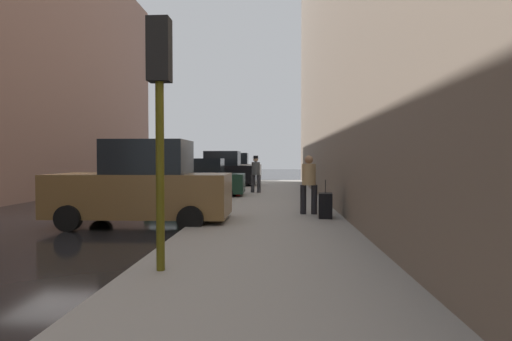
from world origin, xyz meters
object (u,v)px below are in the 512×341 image
traffic_light (160,88)px  parked_dark_green_sedan (198,180)px  rolling_suitcase (325,205)px  fire_hydrant (238,188)px  parked_bronze_suv (143,187)px  pedestrian_in_tan_coat (309,181)px  parked_black_suv (220,171)px  parked_white_van (233,168)px  pedestrian_with_beanie (256,172)px

traffic_light → parked_dark_green_sedan: bearing=98.8°
rolling_suitcase → parked_dark_green_sedan: bearing=126.3°
fire_hydrant → traffic_light: size_ratio=0.20×
parked_bronze_suv → pedestrian_in_tan_coat: bearing=17.4°
parked_dark_green_sedan → parked_black_suv: bearing=90.0°
parked_white_van → fire_hydrant: bearing=-82.7°
rolling_suitcase → pedestrian_in_tan_coat: bearing=118.3°
parked_dark_green_sedan → traffic_light: (1.85, -11.92, 1.91)m
parked_dark_green_sedan → pedestrian_in_tan_coat: 7.36m
parked_dark_green_sedan → pedestrian_in_tan_coat: pedestrian_in_tan_coat is taller
parked_black_suv → pedestrian_with_beanie: (2.48, -5.16, 0.10)m
parked_dark_green_sedan → pedestrian_with_beanie: (2.48, 1.66, 0.29)m
parked_dark_green_sedan → fire_hydrant: 1.86m
parked_bronze_suv → parked_black_suv: (-0.00, 14.07, 0.00)m
pedestrian_in_tan_coat → rolling_suitcase: 1.03m
parked_bronze_suv → parked_black_suv: same height
parked_bronze_suv → pedestrian_with_beanie: (2.48, 8.91, 0.10)m
pedestrian_in_tan_coat → pedestrian_with_beanie: size_ratio=0.96×
parked_black_suv → parked_white_van: size_ratio=1.01×
traffic_light → rolling_suitcase: (2.99, 5.33, -2.27)m
fire_hydrant → parked_white_van: bearing=97.3°
parked_dark_green_sedan → parked_white_van: size_ratio=0.92×
fire_hydrant → pedestrian_in_tan_coat: size_ratio=0.41×
parked_dark_green_sedan → traffic_light: 12.21m
pedestrian_in_tan_coat → traffic_light: bearing=-113.2°
parked_black_suv → fire_hydrant: bearing=-75.8°
fire_hydrant → pedestrian_with_beanie: (0.68, 1.96, 0.64)m
parked_dark_green_sedan → rolling_suitcase: (4.84, -6.59, -0.36)m
parked_white_van → pedestrian_in_tan_coat: (4.45, -19.72, 0.07)m
parked_white_van → fire_hydrant: 14.29m
parked_bronze_suv → fire_hydrant: (1.80, 6.96, -0.54)m
parked_black_suv → parked_white_van: same height
parked_dark_green_sedan → pedestrian_with_beanie: 3.00m
parked_dark_green_sedan → parked_black_suv: (-0.00, 6.82, 0.18)m
parked_bronze_suv → parked_black_suv: 14.07m
parked_bronze_suv → parked_white_van: size_ratio=1.00×
parked_dark_green_sedan → traffic_light: bearing=-81.2°
parked_bronze_suv → fire_hydrant: bearing=75.5°
fire_hydrant → pedestrian_in_tan_coat: (2.64, -5.56, 0.61)m
parked_dark_green_sedan → parked_black_suv: size_ratio=0.91×
parked_white_van → rolling_suitcase: size_ratio=4.44×
parked_bronze_suv → parked_dark_green_sedan: (0.00, 7.25, -0.18)m
rolling_suitcase → parked_bronze_suv: bearing=-172.2°
pedestrian_in_tan_coat → pedestrian_with_beanie: 7.77m
fire_hydrant → rolling_suitcase: (3.04, -6.29, -0.01)m
parked_black_suv → rolling_suitcase: size_ratio=4.47×
traffic_light → pedestrian_in_tan_coat: (2.59, 6.06, -1.65)m
parked_white_van → rolling_suitcase: parked_white_van is taller
fire_hydrant → pedestrian_in_tan_coat: bearing=-64.6°
fire_hydrant → pedestrian_with_beanie: pedestrian_with_beanie is taller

